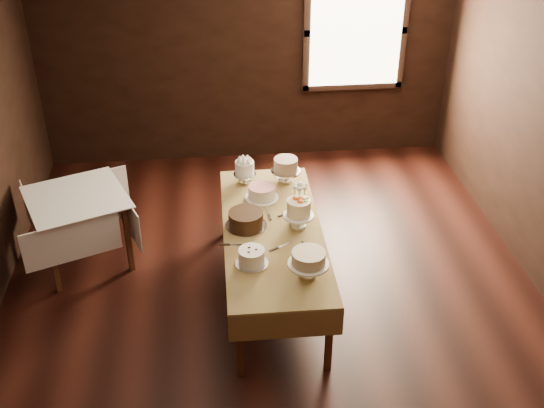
{
  "coord_description": "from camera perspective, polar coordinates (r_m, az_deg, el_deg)",
  "views": [
    {
      "loc": [
        -0.52,
        -4.65,
        3.94
      ],
      "look_at": [
        0.0,
        0.2,
        0.95
      ],
      "focal_mm": 43.46,
      "sensor_mm": 36.0,
      "label": 1
    }
  ],
  "objects": [
    {
      "name": "cake_server_e",
      "position": [
        5.66,
        -2.88,
        -3.56
      ],
      "size": [
        0.24,
        0.05,
        0.01
      ],
      "primitive_type": "cube",
      "rotation": [
        0.0,
        0.0,
        -0.12
      ],
      "color": "silver",
      "rests_on": "display_table"
    },
    {
      "name": "flower_vase",
      "position": [
        5.98,
        2.38,
        -0.59
      ],
      "size": [
        0.2,
        0.2,
        0.15
      ],
      "primitive_type": "imported",
      "rotation": [
        0.0,
        0.0,
        5.59
      ],
      "color": "#2D2823",
      "rests_on": "display_table"
    },
    {
      "name": "cake_server_b",
      "position": [
        5.56,
        3.08,
        -4.25
      ],
      "size": [
        0.05,
        0.24,
        0.01
      ],
      "primitive_type": "cube",
      "rotation": [
        0.0,
        0.0,
        -1.46
      ],
      "color": "silver",
      "rests_on": "display_table"
    },
    {
      "name": "window",
      "position": [
        8.15,
        7.29,
        14.56
      ],
      "size": [
        1.1,
        0.05,
        1.3
      ],
      "primitive_type": "cube",
      "color": "#FFEABF",
      "rests_on": "wall_back"
    },
    {
      "name": "cake_flowers",
      "position": [
        5.83,
        2.31,
        -0.93
      ],
      "size": [
        0.28,
        0.28,
        0.28
      ],
      "color": "white",
      "rests_on": "display_table"
    },
    {
      "name": "cake_lattice",
      "position": [
        6.28,
        -0.89,
        0.95
      ],
      "size": [
        0.36,
        0.36,
        0.12
      ],
      "color": "white",
      "rests_on": "display_table"
    },
    {
      "name": "cake_server_d",
      "position": [
        6.1,
        1.82,
        -0.65
      ],
      "size": [
        0.22,
        0.13,
        0.01
      ],
      "primitive_type": "cube",
      "rotation": [
        0.0,
        0.0,
        0.47
      ],
      "color": "silver",
      "rests_on": "display_table"
    },
    {
      "name": "floor",
      "position": [
        6.11,
        0.2,
        -8.6
      ],
      "size": [
        5.0,
        6.0,
        0.01
      ],
      "primitive_type": "cube",
      "color": "black",
      "rests_on": "ground"
    },
    {
      "name": "cake_server_c",
      "position": [
        6.11,
        -0.36,
        -0.56
      ],
      "size": [
        0.04,
        0.24,
        0.01
      ],
      "primitive_type": "cube",
      "rotation": [
        0.0,
        0.0,
        1.62
      ],
      "color": "silver",
      "rests_on": "display_table"
    },
    {
      "name": "cake_meringue",
      "position": [
        6.53,
        -2.38,
        2.74
      ],
      "size": [
        0.26,
        0.26,
        0.24
      ],
      "color": "silver",
      "rests_on": "display_table"
    },
    {
      "name": "side_table",
      "position": [
        6.54,
        -16.52,
        -0.03
      ],
      "size": [
        1.16,
        1.16,
        0.75
      ],
      "rotation": [
        0.0,
        0.0,
        0.38
      ],
      "color": "#442617",
      "rests_on": "ground"
    },
    {
      "name": "wall_back",
      "position": [
        8.08,
        -2.17,
        13.15
      ],
      "size": [
        5.0,
        0.02,
        2.8
      ],
      "primitive_type": "cube",
      "color": "black",
      "rests_on": "ground"
    },
    {
      "name": "flower_bouquet",
      "position": [
        5.88,
        2.42,
        1.01
      ],
      "size": [
        0.14,
        0.14,
        0.2
      ],
      "primitive_type": null,
      "color": "white",
      "rests_on": "flower_vase"
    },
    {
      "name": "cake_chocolate",
      "position": [
        5.86,
        -2.27,
        -1.37
      ],
      "size": [
        0.43,
        0.43,
        0.15
      ],
      "color": "silver",
      "rests_on": "display_table"
    },
    {
      "name": "cake_speckled",
      "position": [
        6.54,
        1.19,
        2.88
      ],
      "size": [
        0.3,
        0.3,
        0.26
      ],
      "color": "silver",
      "rests_on": "display_table"
    },
    {
      "name": "cake_server_a",
      "position": [
        5.65,
        1.13,
        -3.55
      ],
      "size": [
        0.22,
        0.14,
        0.01
      ],
      "primitive_type": "cube",
      "rotation": [
        0.0,
        0.0,
        0.52
      ],
      "color": "silver",
      "rests_on": "display_table"
    },
    {
      "name": "cake_cream",
      "position": [
        5.26,
        3.17,
        -5.25
      ],
      "size": [
        0.33,
        0.33,
        0.24
      ],
      "color": "white",
      "rests_on": "display_table"
    },
    {
      "name": "display_table",
      "position": [
        5.88,
        0.05,
        -2.61
      ],
      "size": [
        0.91,
        2.24,
        0.69
      ],
      "rotation": [
        0.0,
        0.0,
        -0.01
      ],
      "color": "#442617",
      "rests_on": "ground"
    },
    {
      "name": "cake_swirl",
      "position": [
        5.4,
        -1.78,
        -4.64
      ],
      "size": [
        0.31,
        0.31,
        0.14
      ],
      "color": "silver",
      "rests_on": "display_table"
    }
  ]
}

